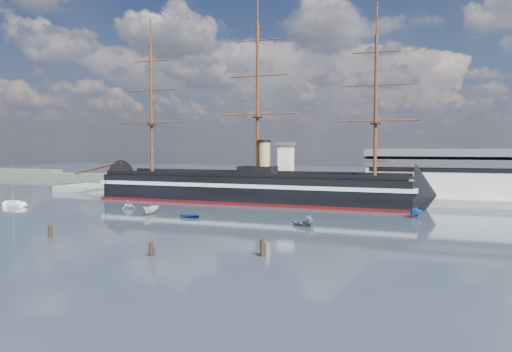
% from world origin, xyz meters
% --- Properties ---
extents(ground, '(600.00, 600.00, 0.00)m').
position_xyz_m(ground, '(0.00, 40.00, 0.00)').
color(ground, '#222D34').
rests_on(ground, ground).
extents(quay, '(180.00, 18.00, 2.00)m').
position_xyz_m(quay, '(10.00, 76.00, 0.00)').
color(quay, slate).
rests_on(quay, ground).
extents(warehouse, '(63.00, 21.00, 11.60)m').
position_xyz_m(warehouse, '(58.00, 80.00, 7.98)').
color(warehouse, '#B7BABC').
rests_on(warehouse, ground).
extents(quay_tower, '(5.00, 5.00, 15.00)m').
position_xyz_m(quay_tower, '(3.00, 73.00, 9.75)').
color(quay_tower, silver).
rests_on(quay_tower, ground).
extents(shoreline, '(120.00, 10.00, 4.00)m').
position_xyz_m(shoreline, '(-139.23, 135.00, 1.45)').
color(shoreline, '#3F4C38').
rests_on(shoreline, ground).
extents(warship, '(113.02, 17.86, 53.94)m').
position_xyz_m(warship, '(-4.97, 60.00, 4.04)').
color(warship, black).
rests_on(warship, ground).
extents(sailboat, '(6.92, 3.31, 10.65)m').
position_xyz_m(sailboat, '(-57.97, 29.62, 0.68)').
color(sailboat, silver).
rests_on(sailboat, ground).
extents(motorboat_a, '(6.21, 2.42, 2.46)m').
position_xyz_m(motorboat_a, '(-15.79, 28.66, 0.00)').
color(motorboat_a, beige).
rests_on(motorboat_a, ground).
extents(motorboat_b, '(1.18, 2.85, 1.32)m').
position_xyz_m(motorboat_b, '(-4.50, 26.79, 0.00)').
color(motorboat_b, navy).
rests_on(motorboat_b, ground).
extents(motorboat_c, '(5.95, 3.22, 2.26)m').
position_xyz_m(motorboat_c, '(22.69, 25.28, 0.00)').
color(motorboat_c, gray).
rests_on(motorboat_c, ground).
extents(motorboat_d, '(5.17, 6.73, 2.27)m').
position_xyz_m(motorboat_d, '(-26.94, 35.80, 0.00)').
color(motorboat_d, silver).
rests_on(motorboat_d, ground).
extents(motorboat_e, '(2.94, 3.37, 1.51)m').
position_xyz_m(motorboat_e, '(21.52, 24.43, 0.00)').
color(motorboat_e, slate).
rests_on(motorboat_e, ground).
extents(motorboat_f, '(6.72, 3.86, 2.54)m').
position_xyz_m(motorboat_f, '(41.59, 45.39, 0.00)').
color(motorboat_f, navy).
rests_on(motorboat_f, ground).
extents(piling_near_left, '(0.64, 0.64, 2.89)m').
position_xyz_m(piling_near_left, '(-15.53, -3.17, 0.00)').
color(piling_near_left, black).
rests_on(piling_near_left, ground).
extents(piling_near_mid, '(0.64, 0.64, 2.75)m').
position_xyz_m(piling_near_mid, '(8.56, -9.56, 0.00)').
color(piling_near_mid, black).
rests_on(piling_near_mid, ground).
extents(piling_near_right, '(0.64, 0.64, 3.18)m').
position_xyz_m(piling_near_right, '(23.35, -4.19, 0.00)').
color(piling_near_right, black).
rests_on(piling_near_right, ground).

